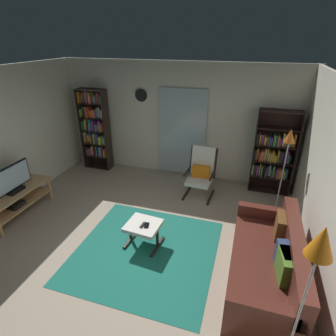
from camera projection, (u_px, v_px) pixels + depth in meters
name	position (u px, v px, depth m)	size (l,w,h in m)	color
ground_plane	(126.00, 250.00, 4.32)	(7.02, 7.02, 0.00)	tan
wall_back	(177.00, 121.00, 6.24)	(5.60, 0.06, 2.60)	silver
glass_door_panel	(182.00, 133.00, 6.25)	(1.10, 0.01, 2.00)	silver
area_rug	(146.00, 251.00, 4.30)	(2.14, 2.12, 0.01)	#1D6E5E
tv_stand	(17.00, 199.00, 5.04)	(0.51, 1.36, 0.50)	tan
television	(12.00, 180.00, 4.88)	(0.20, 0.81, 0.50)	black
bookshelf_near_tv	(95.00, 127.00, 6.63)	(0.68, 0.30, 1.97)	black
bookshelf_near_sofa	(273.00, 154.00, 5.63)	(0.82, 0.30, 1.77)	black
leather_sofa	(268.00, 264.00, 3.66)	(0.85, 1.97, 0.81)	#56271E
lounge_armchair	(201.00, 171.00, 5.64)	(0.59, 0.68, 1.02)	black
ottoman	(143.00, 227.00, 4.31)	(0.56, 0.52, 0.40)	white
tv_remote	(143.00, 225.00, 4.24)	(0.04, 0.14, 0.02)	black
cell_phone	(147.00, 225.00, 4.24)	(0.07, 0.14, 0.01)	black
floor_lamp_by_sofa	(317.00, 256.00, 2.17)	(0.22, 0.22, 1.76)	#A5A5AD
floor_lamp_by_shelf	(288.00, 147.00, 4.78)	(0.22, 0.22, 1.62)	#A5A5AD
wall_clock	(141.00, 95.00, 6.15)	(0.29, 0.03, 0.29)	silver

